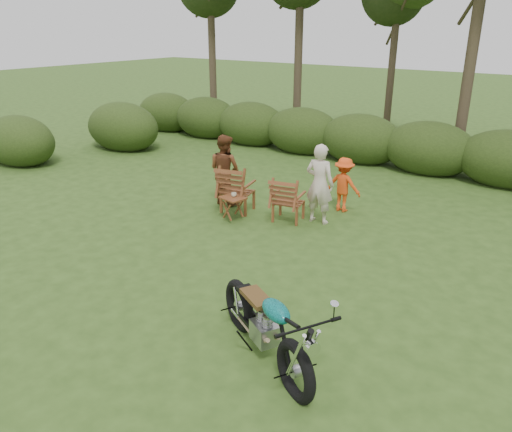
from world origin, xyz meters
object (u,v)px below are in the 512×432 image
Objects in this scene: lawn_chair_right at (288,220)px; lawn_chair_left at (238,211)px; adult_b at (226,203)px; cup at (234,195)px; motorcycle at (264,355)px; side_table at (233,209)px; adult_a at (318,222)px; child at (342,211)px.

lawn_chair_right is 1.21m from lawn_chair_left.
lawn_chair_left is 0.60m from adult_b.
motorcycle is at bearing -47.42° from cup.
side_table is 1.14m from adult_b.
lawn_chair_left is at bearing 119.74° from cup.
side_table is at bearing 30.36° from adult_a.
adult_b is (-3.92, 4.10, 0.00)m from motorcycle.
adult_a is at bearing 31.89° from cup.
side_table is at bearing 104.42° from lawn_chair_left.
child is (1.59, 1.81, -0.56)m from cup.
motorcycle is at bearing 117.61° from lawn_chair_left.
cup is at bearing 29.14° from adult_a.
adult_a reaches higher than motorcycle.
motorcycle reaches higher than child.
lawn_chair_left reaches higher than lawn_chair_right.
cup is at bearing 143.24° from adult_b.
child is at bearing -99.59° from adult_a.
child is at bearing -131.39° from lawn_chair_right.
side_table is 0.31× the size of adult_a.
adult_b is at bearing 2.33° from adult_a.
side_table is at bearing -84.34° from cup.
motorcycle is at bearing 107.98° from adult_a.
lawn_chair_left is at bearing 11.87° from adult_a.
side_table is (-0.93, -0.68, 0.26)m from lawn_chair_right.
cup is (-3.11, 3.38, 0.56)m from motorcycle.
motorcycle is 4.09× the size of side_table.
motorcycle is at bearing 138.38° from adult_b.
lawn_chair_left is 2.29m from child.
adult_a reaches higher than lawn_chair_left.
adult_b reaches higher than side_table.
lawn_chair_right is 0.91× the size of lawn_chair_left.
adult_b reaches higher than child.
adult_b is (-1.74, 0.08, 0.00)m from lawn_chair_right.
lawn_chair_left is 2.04× the size of side_table.
lawn_chair_right is 0.58× the size of adult_a.
adult_b is 1.33× the size of child.
motorcycle is 5.41m from child.
lawn_chair_left is at bearing 118.05° from side_table.
side_table is 0.43× the size of child.
cup is at bearing 22.09° from lawn_chair_right.
child is at bearing 134.68° from motorcycle.
side_table is 1.78m from adult_a.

